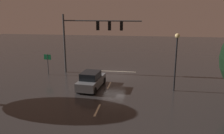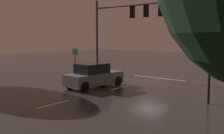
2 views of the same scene
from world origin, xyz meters
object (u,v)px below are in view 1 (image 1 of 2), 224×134
street_lamp_left_kerb (176,52)px  route_sign (48,60)px  car_approaching (91,80)px  traffic_signal_assembly (91,32)px

street_lamp_left_kerb → route_sign: 14.74m
car_approaching → street_lamp_left_kerb: 8.56m
street_lamp_left_kerb → route_sign: size_ratio=2.21×
traffic_signal_assembly → street_lamp_left_kerb: traffic_signal_assembly is taller
car_approaching → traffic_signal_assembly: bearing=-77.9°
traffic_signal_assembly → route_sign: (5.00, 1.38, -3.23)m
traffic_signal_assembly → car_approaching: 6.93m
car_approaching → route_sign: bearing=-32.9°
traffic_signal_assembly → route_sign: traffic_signal_assembly is taller
traffic_signal_assembly → street_lamp_left_kerb: 10.50m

